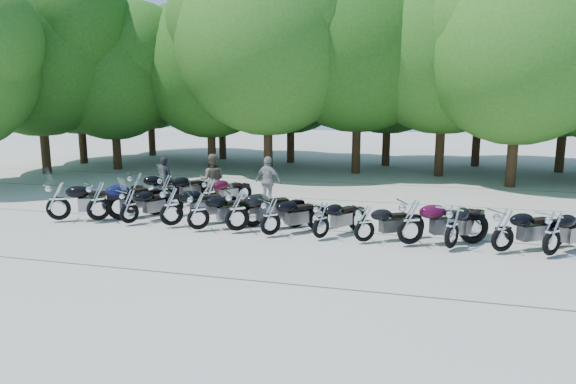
% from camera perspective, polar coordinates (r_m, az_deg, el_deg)
% --- Properties ---
extents(ground, '(90.00, 90.00, 0.00)m').
position_cam_1_polar(ground, '(14.02, -1.57, -5.52)').
color(ground, gray).
rests_on(ground, ground).
extents(tree_0, '(7.50, 7.50, 9.21)m').
position_cam_1_polar(tree_0, '(32.28, -22.38, 12.63)').
color(tree_0, '#3A2614').
rests_on(tree_0, ground).
extents(tree_1, '(6.97, 6.97, 8.55)m').
position_cam_1_polar(tree_1, '(28.90, -18.96, 12.40)').
color(tree_1, '#3A2614').
rests_on(tree_1, ground).
extents(tree_2, '(7.31, 7.31, 8.97)m').
position_cam_1_polar(tree_2, '(28.06, -8.71, 13.42)').
color(tree_2, '#3A2614').
rests_on(tree_2, ground).
extents(tree_3, '(8.70, 8.70, 10.67)m').
position_cam_1_polar(tree_3, '(25.37, -2.30, 16.12)').
color(tree_3, '#3A2614').
rests_on(tree_3, ground).
extents(tree_4, '(9.13, 9.13, 11.20)m').
position_cam_1_polar(tree_4, '(26.35, 7.88, 16.51)').
color(tree_4, '#3A2614').
rests_on(tree_4, ground).
extents(tree_5, '(9.04, 9.04, 11.10)m').
position_cam_1_polar(tree_5, '(26.27, 17.13, 16.04)').
color(tree_5, '#3A2614').
rests_on(tree_5, ground).
extents(tree_6, '(8.00, 8.00, 9.82)m').
position_cam_1_polar(tree_6, '(24.11, 24.46, 14.27)').
color(tree_6, '#3A2614').
rests_on(tree_6, ground).
extents(tree_9, '(7.59, 7.59, 9.32)m').
position_cam_1_polar(tree_9, '(35.12, -15.24, 12.93)').
color(tree_9, '#3A2614').
rests_on(tree_9, ground).
extents(tree_10, '(7.78, 7.78, 9.55)m').
position_cam_1_polar(tree_10, '(32.29, -7.49, 13.69)').
color(tree_10, '#3A2614').
rests_on(tree_10, ground).
extents(tree_11, '(7.56, 7.56, 9.28)m').
position_cam_1_polar(tree_11, '(30.34, 0.30, 13.67)').
color(tree_11, '#3A2614').
rests_on(tree_11, ground).
extents(tree_12, '(7.88, 7.88, 9.67)m').
position_cam_1_polar(tree_12, '(29.51, 11.17, 14.00)').
color(tree_12, '#3A2614').
rests_on(tree_12, ground).
extents(tree_13, '(8.31, 8.31, 10.20)m').
position_cam_1_polar(tree_13, '(30.61, 20.77, 13.99)').
color(tree_13, '#3A2614').
rests_on(tree_13, ground).
extents(tree_14, '(8.02, 8.02, 9.84)m').
position_cam_1_polar(tree_14, '(29.88, 28.84, 13.07)').
color(tree_14, '#3A2614').
rests_on(tree_14, ground).
extents(tree_17, '(8.31, 8.31, 10.20)m').
position_cam_1_polar(tree_17, '(28.75, -26.14, 13.87)').
color(tree_17, '#3A2614').
rests_on(tree_17, ground).
extents(motorcycle_0, '(2.66, 1.78, 1.45)m').
position_cam_1_polar(motorcycle_0, '(17.48, -24.21, -0.77)').
color(motorcycle_0, black).
rests_on(motorcycle_0, ground).
extents(motorcycle_1, '(2.23, 2.48, 1.45)m').
position_cam_1_polar(motorcycle_1, '(16.98, -20.35, -0.81)').
color(motorcycle_1, '#0D103B').
rests_on(motorcycle_1, ground).
extents(motorcycle_2, '(1.66, 2.26, 1.25)m').
position_cam_1_polar(motorcycle_2, '(16.34, -17.26, -1.41)').
color(motorcycle_2, black).
rests_on(motorcycle_2, ground).
extents(motorcycle_3, '(2.37, 2.14, 1.39)m').
position_cam_1_polar(motorcycle_3, '(15.68, -12.85, -1.43)').
color(motorcycle_3, black).
rests_on(motorcycle_3, ground).
extents(motorcycle_4, '(2.27, 1.89, 1.30)m').
position_cam_1_polar(motorcycle_4, '(15.08, -9.96, -1.99)').
color(motorcycle_4, black).
rests_on(motorcycle_4, ground).
extents(motorcycle_5, '(2.48, 2.12, 1.42)m').
position_cam_1_polar(motorcycle_5, '(14.76, -5.67, -1.90)').
color(motorcycle_5, black).
rests_on(motorcycle_5, ground).
extents(motorcycle_6, '(2.02, 2.04, 1.24)m').
position_cam_1_polar(motorcycle_6, '(14.29, -1.96, -2.63)').
color(motorcycle_6, black).
rests_on(motorcycle_6, ground).
extents(motorcycle_7, '(1.70, 2.12, 1.19)m').
position_cam_1_polar(motorcycle_7, '(14.04, 3.69, -3.00)').
color(motorcycle_7, black).
rests_on(motorcycle_7, ground).
extents(motorcycle_8, '(2.08, 1.66, 1.17)m').
position_cam_1_polar(motorcycle_8, '(13.81, 8.50, -3.37)').
color(motorcycle_8, black).
rests_on(motorcycle_8, ground).
extents(motorcycle_9, '(2.59, 1.76, 1.42)m').
position_cam_1_polar(motorcycle_9, '(13.73, 13.48, -3.11)').
color(motorcycle_9, '#3C0822').
rests_on(motorcycle_9, ground).
extents(motorcycle_10, '(1.68, 2.42, 1.33)m').
position_cam_1_polar(motorcycle_10, '(13.69, 17.78, -3.56)').
color(motorcycle_10, black).
rests_on(motorcycle_10, ground).
extents(motorcycle_11, '(2.30, 1.83, 1.29)m').
position_cam_1_polar(motorcycle_11, '(13.84, 22.80, -3.82)').
color(motorcycle_11, black).
rests_on(motorcycle_11, ground).
extents(motorcycle_12, '(2.08, 2.16, 1.30)m').
position_cam_1_polar(motorcycle_12, '(14.02, 27.31, -3.98)').
color(motorcycle_12, black).
rests_on(motorcycle_12, ground).
extents(motorcycle_13, '(2.35, 2.08, 1.36)m').
position_cam_1_polar(motorcycle_13, '(19.09, -16.43, 0.50)').
color(motorcycle_13, black).
rests_on(motorcycle_13, ground).
extents(motorcycle_14, '(2.00, 2.33, 1.34)m').
position_cam_1_polar(motorcycle_14, '(18.47, -13.37, 0.28)').
color(motorcycle_14, black).
rests_on(motorcycle_14, ground).
extents(motorcycle_15, '(1.62, 2.33, 1.28)m').
position_cam_1_polar(motorcycle_15, '(17.72, -8.73, -0.09)').
color(motorcycle_15, '#3E081B').
rests_on(motorcycle_15, ground).
extents(rider_0, '(0.65, 0.48, 1.63)m').
position_cam_1_polar(rider_0, '(20.15, -13.49, 1.54)').
color(rider_0, black).
rests_on(rider_0, ground).
extents(rider_1, '(1.08, 0.95, 1.87)m').
position_cam_1_polar(rider_1, '(18.60, -8.39, 1.36)').
color(rider_1, brown).
rests_on(rider_1, ground).
extents(rider_2, '(1.12, 0.71, 1.78)m').
position_cam_1_polar(rider_2, '(18.40, -2.22, 1.22)').
color(rider_2, '#969598').
rests_on(rider_2, ground).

